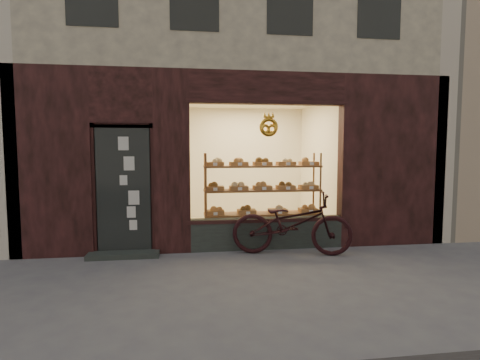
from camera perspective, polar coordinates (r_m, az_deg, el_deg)
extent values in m
plane|color=#616161|center=(4.78, 4.11, -17.09)|extent=(90.00, 90.00, 0.00)
cube|color=#2D3731|center=(6.77, 4.10, -8.06)|extent=(2.70, 0.25, 0.55)
cube|color=black|center=(6.52, -17.30, -1.41)|extent=(0.90, 0.04, 2.15)
cube|color=#2D3731|center=(6.56, -17.30, -10.81)|extent=(1.15, 0.35, 0.08)
torus|color=gold|center=(6.51, 4.40, 8.04)|extent=(0.33, 0.07, 0.33)
cube|color=brown|center=(7.23, 3.38, -9.06)|extent=(2.20, 0.45, 0.04)
cube|color=brown|center=(7.13, 3.40, -5.15)|extent=(2.20, 0.45, 0.03)
cube|color=brown|center=(7.06, 3.42, -1.56)|extent=(2.20, 0.45, 0.04)
cube|color=brown|center=(7.03, 3.44, 2.09)|extent=(2.20, 0.45, 0.04)
cylinder|color=brown|center=(6.76, -5.20, -3.13)|extent=(0.04, 0.04, 1.70)
cylinder|color=brown|center=(7.18, 12.13, -2.75)|extent=(0.04, 0.04, 1.70)
cylinder|color=brown|center=(7.15, -5.35, -2.71)|extent=(0.04, 0.04, 1.70)
cylinder|color=brown|center=(7.55, 11.12, -2.38)|extent=(0.04, 0.04, 1.70)
cube|color=olive|center=(7.00, -3.87, -4.90)|extent=(0.34, 0.24, 0.07)
sphere|color=#AA6C3C|center=(6.99, -3.87, -4.22)|extent=(0.11, 0.11, 0.11)
cube|color=white|center=(6.82, -3.75, -5.16)|extent=(0.07, 0.01, 0.05)
cube|color=olive|center=(7.07, 1.01, -4.80)|extent=(0.34, 0.24, 0.07)
sphere|color=brown|center=(7.05, 1.01, -4.12)|extent=(0.11, 0.11, 0.11)
cube|color=white|center=(6.89, 1.25, -5.05)|extent=(0.08, 0.01, 0.05)
cube|color=olive|center=(7.18, 5.76, -4.67)|extent=(0.34, 0.24, 0.07)
sphere|color=tan|center=(7.17, 5.76, -4.00)|extent=(0.11, 0.11, 0.11)
cube|color=white|center=(7.01, 6.12, -4.91)|extent=(0.07, 0.01, 0.05)
cube|color=olive|center=(7.35, 10.32, -4.51)|extent=(0.34, 0.24, 0.07)
sphere|color=#AA6C3C|center=(7.33, 10.33, -3.85)|extent=(0.11, 0.11, 0.11)
cube|color=white|center=(7.17, 10.79, -4.74)|extent=(0.08, 0.01, 0.05)
cube|color=olive|center=(6.94, -3.89, -1.24)|extent=(0.34, 0.24, 0.07)
sphere|color=brown|center=(6.93, -3.89, -0.54)|extent=(0.11, 0.11, 0.11)
cube|color=white|center=(6.76, -3.78, -1.40)|extent=(0.07, 0.01, 0.06)
cube|color=olive|center=(6.98, -0.20, -1.19)|extent=(0.34, 0.24, 0.07)
sphere|color=tan|center=(6.98, -0.20, -0.49)|extent=(0.11, 0.11, 0.11)
cube|color=white|center=(6.80, 0.01, -1.35)|extent=(0.07, 0.01, 0.06)
cube|color=olive|center=(7.06, 3.42, -1.13)|extent=(0.34, 0.24, 0.07)
sphere|color=#AA6C3C|center=(7.05, 3.43, -0.45)|extent=(0.11, 0.11, 0.11)
cube|color=white|center=(6.88, 3.73, -1.29)|extent=(0.07, 0.01, 0.06)
cube|color=olive|center=(7.16, 6.96, -1.08)|extent=(0.34, 0.24, 0.07)
sphere|color=brown|center=(7.15, 6.96, -0.40)|extent=(0.11, 0.11, 0.11)
cube|color=white|center=(6.98, 7.34, -1.23)|extent=(0.07, 0.01, 0.06)
cube|color=olive|center=(7.29, 10.38, -1.02)|extent=(0.34, 0.24, 0.07)
sphere|color=tan|center=(7.28, 10.39, -0.35)|extent=(0.11, 0.11, 0.11)
cube|color=white|center=(7.11, 10.84, -1.16)|extent=(0.08, 0.01, 0.06)
cube|color=olive|center=(6.91, -3.91, 2.48)|extent=(0.34, 0.24, 0.07)
sphere|color=tan|center=(6.90, -3.91, 3.18)|extent=(0.11, 0.11, 0.11)
cube|color=white|center=(6.72, -3.80, 2.42)|extent=(0.07, 0.01, 0.06)
cube|color=olive|center=(6.95, -0.20, 2.50)|extent=(0.34, 0.24, 0.07)
sphere|color=#AA6C3C|center=(6.95, -0.20, 3.20)|extent=(0.11, 0.11, 0.11)
cube|color=white|center=(6.77, 0.01, 2.44)|extent=(0.07, 0.01, 0.06)
cube|color=olive|center=(7.03, 3.44, 2.52)|extent=(0.34, 0.24, 0.07)
sphere|color=brown|center=(7.02, 3.44, 3.21)|extent=(0.11, 0.11, 0.11)
cube|color=white|center=(6.85, 3.75, 2.46)|extent=(0.07, 0.01, 0.06)
cube|color=olive|center=(7.13, 6.99, 2.52)|extent=(0.34, 0.24, 0.07)
sphere|color=tan|center=(7.13, 7.00, 3.21)|extent=(0.11, 0.11, 0.11)
cube|color=white|center=(6.95, 7.38, 2.46)|extent=(0.07, 0.01, 0.06)
cube|color=olive|center=(7.26, 10.43, 2.52)|extent=(0.34, 0.24, 0.07)
sphere|color=#AA6C3C|center=(7.26, 10.44, 3.19)|extent=(0.11, 0.11, 0.11)
cube|color=white|center=(7.08, 10.90, 2.46)|extent=(0.08, 0.01, 0.06)
imported|color=black|center=(6.38, 7.90, -6.59)|extent=(2.11, 1.15, 1.05)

